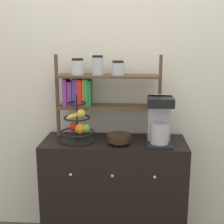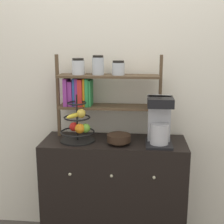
# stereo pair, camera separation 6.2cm
# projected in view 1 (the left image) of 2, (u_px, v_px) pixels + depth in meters

# --- Properties ---
(wall_back) EXTENTS (7.00, 0.05, 2.60)m
(wall_back) POSITION_uv_depth(u_px,v_px,m) (116.00, 85.00, 2.60)
(wall_back) COLOR silver
(wall_back) RESTS_ON ground_plane
(sideboard) EXTENTS (1.12, 0.44, 0.90)m
(sideboard) POSITION_uv_depth(u_px,v_px,m) (114.00, 193.00, 2.54)
(sideboard) COLOR black
(sideboard) RESTS_ON ground_plane
(coffee_maker) EXTENTS (0.20, 0.24, 0.36)m
(coffee_maker) POSITION_uv_depth(u_px,v_px,m) (159.00, 120.00, 2.34)
(coffee_maker) COLOR black
(coffee_maker) RESTS_ON sideboard
(fruit_stand) EXTENTS (0.27, 0.27, 0.37)m
(fruit_stand) POSITION_uv_depth(u_px,v_px,m) (78.00, 126.00, 2.40)
(fruit_stand) COLOR black
(fruit_stand) RESTS_ON sideboard
(wooden_bowl) EXTENTS (0.18, 0.18, 0.08)m
(wooden_bowl) POSITION_uv_depth(u_px,v_px,m) (119.00, 138.00, 2.35)
(wooden_bowl) COLOR black
(wooden_bowl) RESTS_ON sideboard
(shelf_hutch) EXTENTS (0.84, 0.20, 0.66)m
(shelf_hutch) POSITION_uv_depth(u_px,v_px,m) (94.00, 87.00, 2.45)
(shelf_hutch) COLOR brown
(shelf_hutch) RESTS_ON sideboard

